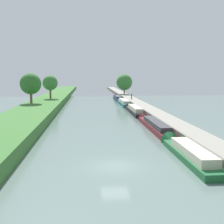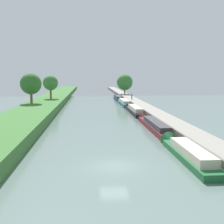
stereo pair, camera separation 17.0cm
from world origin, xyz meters
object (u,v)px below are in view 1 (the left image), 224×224
object	(u,v)px
narrowboat_maroon	(154,125)
person_walking	(131,96)
narrowboat_black	(134,110)
narrowboat_teal	(124,102)
narrowboat_navy	(118,98)
mooring_bollard_far	(121,94)
narrowboat_green	(187,152)

from	to	relation	value
narrowboat_maroon	person_walking	distance (m)	36.78
narrowboat_black	person_walking	bearing A→B (deg)	82.62
narrowboat_maroon	narrowboat_teal	size ratio (longest dim) A/B	1.05
narrowboat_maroon	narrowboat_teal	world-z (taller)	narrowboat_teal
narrowboat_black	person_walking	size ratio (longest dim) A/B	8.95
narrowboat_navy	mooring_bollard_far	bearing A→B (deg)	71.27
narrowboat_maroon	mooring_bollard_far	world-z (taller)	mooring_bollard_far
narrowboat_teal	narrowboat_navy	world-z (taller)	narrowboat_teal
narrowboat_teal	narrowboat_navy	xyz separation A→B (m)	(-0.06, 14.34, -0.06)
narrowboat_teal	narrowboat_maroon	bearing A→B (deg)	-89.73
narrowboat_black	narrowboat_teal	size ratio (longest dim) A/B	0.97
mooring_bollard_far	narrowboat_teal	bearing A→B (deg)	-95.12
person_walking	narrowboat_green	bearing A→B (deg)	-92.90
narrowboat_maroon	narrowboat_navy	xyz separation A→B (m)	(-0.22, 47.98, -0.03)
narrowboat_black	narrowboat_navy	world-z (taller)	narrowboat_black
narrowboat_black	narrowboat_navy	bearing A→B (deg)	90.30
mooring_bollard_far	narrowboat_maroon	bearing A→B (deg)	-91.73
narrowboat_green	mooring_bollard_far	distance (m)	67.63
narrowboat_green	narrowboat_teal	size ratio (longest dim) A/B	0.82
narrowboat_maroon	narrowboat_navy	distance (m)	47.98
narrowboat_green	narrowboat_black	xyz separation A→B (m)	(0.06, 31.39, 0.08)
narrowboat_black	narrowboat_teal	distance (m)	16.47
narrowboat_teal	mooring_bollard_far	xyz separation A→B (m)	(1.77, 19.74, 0.78)
narrowboat_black	narrowboat_teal	bearing A→B (deg)	90.34
narrowboat_green	narrowboat_maroon	bearing A→B (deg)	89.53
narrowboat_navy	person_walking	distance (m)	11.72
narrowboat_green	person_walking	bearing A→B (deg)	87.10
narrowboat_green	narrowboat_teal	distance (m)	47.86
narrowboat_navy	narrowboat_teal	bearing A→B (deg)	-89.76
narrowboat_navy	mooring_bollard_far	xyz separation A→B (m)	(1.83, 5.40, 0.84)
narrowboat_maroon	narrowboat_black	size ratio (longest dim) A/B	1.08
narrowboat_black	mooring_bollard_far	world-z (taller)	mooring_bollard_far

